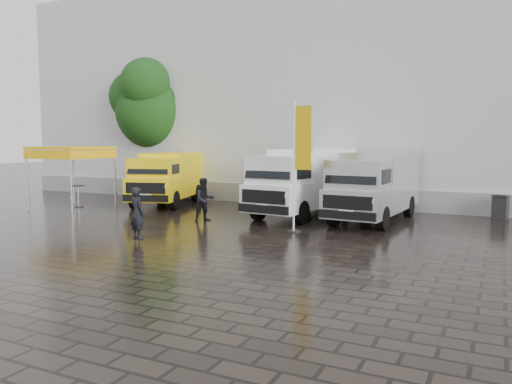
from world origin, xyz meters
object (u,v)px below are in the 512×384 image
van_yellow (168,179)px  van_white (304,182)px  cocktail_table (79,196)px  van_silver (375,187)px  wheelie_bin (500,207)px  person_tent (205,200)px  canopy_tent (70,151)px  flagpole (299,160)px  person_front (137,213)px

van_yellow → van_white: (7.51, -0.44, 0.13)m
van_yellow → cocktail_table: (-3.42, -2.63, -0.78)m
van_silver → wheelie_bin: 5.42m
van_yellow → van_white: bearing=-19.4°
wheelie_bin → van_yellow: bearing=-159.5°
van_white → cocktail_table: bearing=-162.5°
van_white → cocktail_table: size_ratio=6.23×
cocktail_table → person_tent: 7.92m
canopy_tent → wheelie_bin: (18.69, 5.16, -2.26)m
van_yellow → flagpole: 9.84m
flagpole → cocktail_table: 12.47m
van_white → flagpole: (1.27, -3.85, 1.11)m
van_silver → van_white: bearing=-178.0°
canopy_tent → person_front: canopy_tent is taller
canopy_tent → cocktail_table: size_ratio=2.84×
van_white → canopy_tent: (-11.00, -2.53, 1.32)m
van_white → wheelie_bin: size_ratio=6.61×
canopy_tent → van_yellow: bearing=40.3°
canopy_tent → wheelie_bin: bearing=15.4°
flagpole → person_tent: bearing=170.8°
van_yellow → person_front: size_ratio=3.31×
van_white → van_yellow: bearing=-177.2°
canopy_tent → wheelie_bin: canopy_tent is taller
person_tent → van_white: bearing=-8.9°
wheelie_bin → canopy_tent: bearing=-152.3°
canopy_tent → flagpole: flagpole is taller
van_white → person_front: van_white is taller
van_silver → canopy_tent: canopy_tent is taller
person_tent → flagpole: bearing=-63.8°
cocktail_table → wheelie_bin: bearing=14.5°
van_silver → flagpole: 4.32m
van_white → person_front: size_ratio=3.87×
flagpole → wheelie_bin: 9.34m
van_white → van_silver: bearing=4.1°
flagpole → van_white: bearing=108.2°
flagpole → cocktail_table: size_ratio=4.33×
person_front → van_yellow: bearing=-38.4°
van_yellow → flagpole: bearing=-42.1°
van_yellow → flagpole: flagpole is taller
flagpole → person_front: size_ratio=2.69×
van_yellow → wheelie_bin: size_ratio=5.66×
van_white → canopy_tent: canopy_tent is taller
flagpole → person_tent: size_ratio=2.66×
person_front → flagpole: bearing=-119.3°
person_tent → canopy_tent: bearing=121.1°
wheelie_bin → cocktail_table: bearing=-153.2°
van_silver → wheelie_bin: bearing=35.0°
person_front → person_tent: bearing=-67.9°
flagpole → wheelie_bin: size_ratio=4.59×
van_yellow → cocktail_table: size_ratio=5.33×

